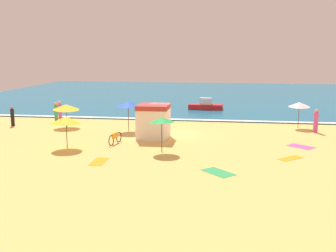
{
  "coord_description": "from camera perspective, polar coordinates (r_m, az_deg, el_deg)",
  "views": [
    {
      "loc": [
        4.29,
        -29.05,
        6.11
      ],
      "look_at": [
        0.13,
        -0.82,
        0.8
      ],
      "focal_mm": 42.76,
      "sensor_mm": 36.0,
      "label": 1
    }
  ],
  "objects": [
    {
      "name": "beach_umbrella_4",
      "position": [
        33.61,
        -14.32,
        2.64
      ],
      "size": [
        2.99,
        2.99,
        1.98
      ],
      "color": "#4C3823",
      "rests_on": "ground_plane"
    },
    {
      "name": "lifeguard_cabana",
      "position": [
        28.45,
        -2.09,
        0.68
      ],
      "size": [
        2.22,
        2.22,
        2.44
      ],
      "color": "white",
      "rests_on": "ground_plane"
    },
    {
      "name": "ground_plane",
      "position": [
        30.0,
        -0.02,
        -1.21
      ],
      "size": [
        60.0,
        60.0,
        0.0
      ],
      "primitive_type": "plane",
      "color": "#EDBC60"
    },
    {
      "name": "parked_bicycle",
      "position": [
        27.2,
        -7.55,
        -1.71
      ],
      "size": [
        0.43,
        1.79,
        0.76
      ],
      "color": "black",
      "rests_on": "ground_plane"
    },
    {
      "name": "beachgoer_2",
      "position": [
        36.32,
        -15.66,
        1.86
      ],
      "size": [
        0.41,
        0.41,
        1.79
      ],
      "color": "green",
      "rests_on": "ground_plane"
    },
    {
      "name": "beachgoer_0",
      "position": [
        37.35,
        -15.14,
        2.11
      ],
      "size": [
        0.38,
        0.38,
        1.79
      ],
      "color": "#D84CA5",
      "rests_on": "ground_plane"
    },
    {
      "name": "beach_umbrella_3",
      "position": [
        33.93,
        18.21,
        2.92
      ],
      "size": [
        1.96,
        1.97,
        2.17
      ],
      "color": "#4C3823",
      "rests_on": "ground_plane"
    },
    {
      "name": "beach_umbrella_5",
      "position": [
        24.34,
        -0.9,
        0.85
      ],
      "size": [
        2.27,
        2.26,
        2.25
      ],
      "color": "#4C3823",
      "rests_on": "ground_plane"
    },
    {
      "name": "ocean_water",
      "position": [
        57.54,
        4.07,
        4.47
      ],
      "size": [
        60.0,
        44.0,
        0.1
      ],
      "primitive_type": "cube",
      "color": "#146B93",
      "rests_on": "ground_plane"
    },
    {
      "name": "beachgoer_3",
      "position": [
        35.77,
        -21.29,
        1.24
      ],
      "size": [
        0.34,
        0.34,
        1.64
      ],
      "color": "black",
      "rests_on": "ground_plane"
    },
    {
      "name": "beachgoer_5",
      "position": [
        34.66,
        -2.34,
        1.64
      ],
      "size": [
        0.47,
        0.47,
        1.59
      ],
      "color": "orange",
      "rests_on": "ground_plane"
    },
    {
      "name": "beach_towel_1",
      "position": [
        24.4,
        17.08,
        -4.43
      ],
      "size": [
        1.67,
        1.58,
        0.01
      ],
      "color": "orange",
      "rests_on": "ground_plane"
    },
    {
      "name": "beach_towel_2",
      "position": [
        22.98,
        -9.8,
        -5.02
      ],
      "size": [
        0.8,
        1.72,
        0.01
      ],
      "color": "orange",
      "rests_on": "ground_plane"
    },
    {
      "name": "wave_breaker_foam",
      "position": [
        36.12,
        1.44,
        0.96
      ],
      "size": [
        57.0,
        0.7,
        0.01
      ],
      "primitive_type": "cube",
      "color": "white",
      "rests_on": "ocean_water"
    },
    {
      "name": "beach_towel_0",
      "position": [
        20.84,
        7.16,
        -6.57
      ],
      "size": [
        1.94,
        1.96,
        0.01
      ],
      "color": "green",
      "rests_on": "ground_plane"
    },
    {
      "name": "beachgoer_4",
      "position": [
        32.63,
        20.33,
        0.64
      ],
      "size": [
        0.49,
        0.49,
        1.83
      ],
      "color": "#D84CA5",
      "rests_on": "ground_plane"
    },
    {
      "name": "beach_towel_3",
      "position": [
        27.59,
        18.42,
        -2.79
      ],
      "size": [
        1.87,
        1.78,
        0.01
      ],
      "color": "#D84CA5",
      "rests_on": "ground_plane"
    },
    {
      "name": "beach_umbrella_0",
      "position": [
        31.07,
        -5.69,
        3.12
      ],
      "size": [
        2.52,
        2.53,
        2.36
      ],
      "color": "#4C3823",
      "rests_on": "ground_plane"
    },
    {
      "name": "beach_umbrella_1",
      "position": [
        26.22,
        -14.34,
        0.85
      ],
      "size": [
        2.54,
        2.55,
        2.12
      ],
      "color": "#4C3823",
      "rests_on": "ground_plane"
    },
    {
      "name": "small_boat_0",
      "position": [
        42.53,
        5.39,
        2.91
      ],
      "size": [
        3.62,
        1.35,
        1.22
      ],
      "color": "red",
      "rests_on": "ocean_water"
    }
  ]
}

